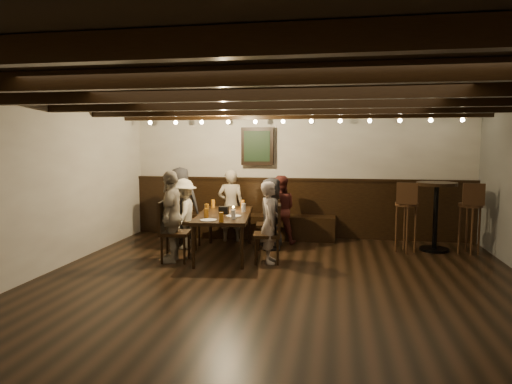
% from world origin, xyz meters
% --- Properties ---
extents(room, '(7.00, 7.00, 7.00)m').
position_xyz_m(room, '(-0.29, 2.21, 1.07)').
color(room, black).
rests_on(room, ground).
extents(dining_table, '(1.04, 1.89, 0.68)m').
position_xyz_m(dining_table, '(-1.07, 1.81, 0.62)').
color(dining_table, black).
rests_on(dining_table, floor).
extents(chair_left_near, '(0.50, 0.50, 0.97)m').
position_xyz_m(chair_left_near, '(-1.84, 2.16, 0.30)').
color(chair_left_near, black).
rests_on(chair_left_near, floor).
extents(chair_left_far, '(0.47, 0.47, 0.93)m').
position_xyz_m(chair_left_far, '(-1.73, 1.27, 0.28)').
color(chair_left_far, black).
rests_on(chair_left_far, floor).
extents(chair_right_near, '(0.45, 0.45, 0.87)m').
position_xyz_m(chair_right_near, '(-0.41, 2.34, 0.27)').
color(chair_right_near, black).
rests_on(chair_right_near, floor).
extents(chair_right_far, '(0.46, 0.46, 0.89)m').
position_xyz_m(chair_right_far, '(-0.30, 1.45, 0.27)').
color(chair_right_far, black).
rests_on(chair_right_far, floor).
extents(person_bench_left, '(0.72, 0.52, 1.38)m').
position_xyz_m(person_bench_left, '(-2.08, 2.58, 0.69)').
color(person_bench_left, '#29282B').
rests_on(person_bench_left, floor).
extents(person_bench_centre, '(0.52, 0.38, 1.33)m').
position_xyz_m(person_bench_centre, '(-1.20, 2.85, 0.66)').
color(person_bench_centre, gray).
rests_on(person_bench_centre, floor).
extents(person_bench_right, '(0.65, 0.54, 1.23)m').
position_xyz_m(person_bench_right, '(-0.29, 2.81, 0.62)').
color(person_bench_right, '#5B241F').
rests_on(person_bench_right, floor).
extents(person_left_near, '(0.54, 0.83, 1.20)m').
position_xyz_m(person_left_near, '(-1.87, 2.16, 0.60)').
color(person_left_near, '#BCB59F').
rests_on(person_left_near, floor).
extents(person_left_far, '(0.44, 0.86, 1.40)m').
position_xyz_m(person_left_far, '(-1.76, 1.26, 0.70)').
color(person_left_far, '#A09480').
rests_on(person_left_far, floor).
extents(person_right_near, '(0.46, 0.64, 1.22)m').
position_xyz_m(person_right_near, '(-0.38, 2.35, 0.61)').
color(person_right_near, black).
rests_on(person_right_near, floor).
extents(person_right_far, '(0.35, 0.48, 1.23)m').
position_xyz_m(person_right_far, '(-0.27, 1.46, 0.62)').
color(person_right_far, '#A3948A').
rests_on(person_right_far, floor).
extents(pint_a, '(0.07, 0.07, 0.14)m').
position_xyz_m(pint_a, '(-1.44, 2.46, 0.75)').
color(pint_a, '#BF7219').
rests_on(pint_a, dining_table).
extents(pint_b, '(0.07, 0.07, 0.14)m').
position_xyz_m(pint_b, '(-0.90, 2.48, 0.75)').
color(pint_b, '#BF7219').
rests_on(pint_b, dining_table).
extents(pint_c, '(0.07, 0.07, 0.14)m').
position_xyz_m(pint_c, '(-1.38, 1.87, 0.75)').
color(pint_c, '#BF7219').
rests_on(pint_c, dining_table).
extents(pint_d, '(0.07, 0.07, 0.14)m').
position_xyz_m(pint_d, '(-0.80, 2.04, 0.75)').
color(pint_d, silver).
rests_on(pint_d, dining_table).
extents(pint_e, '(0.07, 0.07, 0.14)m').
position_xyz_m(pint_e, '(-1.23, 1.33, 0.75)').
color(pint_e, '#BF7219').
rests_on(pint_e, dining_table).
extents(pint_f, '(0.07, 0.07, 0.14)m').
position_xyz_m(pint_f, '(-0.80, 1.29, 0.75)').
color(pint_f, silver).
rests_on(pint_f, dining_table).
extents(pint_g, '(0.07, 0.07, 0.14)m').
position_xyz_m(pint_g, '(-0.92, 1.02, 0.75)').
color(pint_g, '#BF7219').
rests_on(pint_g, dining_table).
extents(plate_near, '(0.24, 0.24, 0.01)m').
position_xyz_m(plate_near, '(-1.13, 1.09, 0.68)').
color(plate_near, white).
rests_on(plate_near, dining_table).
extents(plate_far, '(0.24, 0.24, 0.01)m').
position_xyz_m(plate_far, '(-0.85, 1.53, 0.68)').
color(plate_far, white).
rests_on(plate_far, dining_table).
extents(condiment_caddy, '(0.15, 0.10, 0.12)m').
position_xyz_m(condiment_caddy, '(-1.06, 1.76, 0.74)').
color(condiment_caddy, black).
rests_on(condiment_caddy, dining_table).
extents(candle, '(0.05, 0.05, 0.05)m').
position_xyz_m(candle, '(-0.99, 2.12, 0.70)').
color(candle, beige).
rests_on(candle, dining_table).
extents(high_top_table, '(0.65, 0.65, 1.16)m').
position_xyz_m(high_top_table, '(2.35, 2.70, 0.76)').
color(high_top_table, black).
rests_on(high_top_table, floor).
extents(bar_stool_left, '(0.37, 0.40, 1.17)m').
position_xyz_m(bar_stool_left, '(1.85, 2.49, 0.44)').
color(bar_stool_left, '#382512').
rests_on(bar_stool_left, floor).
extents(bar_stool_right, '(0.37, 0.38, 1.17)m').
position_xyz_m(bar_stool_right, '(2.85, 2.54, 0.44)').
color(bar_stool_right, '#382512').
rests_on(bar_stool_right, floor).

